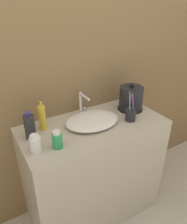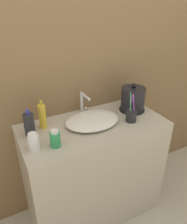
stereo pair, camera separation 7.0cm
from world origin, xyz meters
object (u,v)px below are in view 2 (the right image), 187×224
at_px(electric_kettle, 133,100).
at_px(shampoo_bottle, 55,139).
at_px(lotion_bottle, 42,116).
at_px(toothbrush_cup, 131,115).
at_px(mouthwash_bottle, 33,142).
at_px(faucet, 83,102).
at_px(hand_cream_bottle, 29,125).

relative_size(electric_kettle, shampoo_bottle, 2.00).
bearing_deg(electric_kettle, lotion_bottle, 174.33).
height_order(electric_kettle, lotion_bottle, electric_kettle).
distance_m(toothbrush_cup, lotion_bottle, 0.63).
relative_size(toothbrush_cup, mouthwash_bottle, 2.00).
height_order(toothbrush_cup, shampoo_bottle, toothbrush_cup).
distance_m(electric_kettle, toothbrush_cup, 0.19).
height_order(faucet, toothbrush_cup, toothbrush_cup).
height_order(shampoo_bottle, hand_cream_bottle, hand_cream_bottle).
relative_size(faucet, electric_kettle, 0.78).
bearing_deg(hand_cream_bottle, mouthwash_bottle, -96.06).
xyz_separation_m(electric_kettle, shampoo_bottle, (-0.70, -0.17, -0.04)).
bearing_deg(hand_cream_bottle, shampoo_bottle, -59.35).
xyz_separation_m(electric_kettle, lotion_bottle, (-0.70, 0.07, -0.00)).
bearing_deg(faucet, lotion_bottle, -171.39).
xyz_separation_m(lotion_bottle, hand_cream_bottle, (-0.10, -0.06, -0.00)).
xyz_separation_m(faucet, electric_kettle, (0.37, -0.12, -0.01)).
height_order(mouthwash_bottle, hand_cream_bottle, hand_cream_bottle).
bearing_deg(electric_kettle, toothbrush_cup, -129.00).
bearing_deg(shampoo_bottle, lotion_bottle, 90.95).
bearing_deg(lotion_bottle, electric_kettle, -5.67).
xyz_separation_m(toothbrush_cup, shampoo_bottle, (-0.59, -0.03, 0.01)).
xyz_separation_m(electric_kettle, hand_cream_bottle, (-0.81, 0.01, -0.01)).
relative_size(electric_kettle, hand_cream_bottle, 1.11).
xyz_separation_m(electric_kettle, toothbrush_cup, (-0.11, -0.14, -0.04)).
distance_m(electric_kettle, mouthwash_bottle, 0.84).
distance_m(lotion_bottle, shampoo_bottle, 0.25).
distance_m(faucet, mouthwash_bottle, 0.52).
relative_size(electric_kettle, mouthwash_bottle, 2.02).
bearing_deg(faucet, toothbrush_cup, -45.08).
xyz_separation_m(faucet, shampoo_bottle, (-0.33, -0.29, -0.05)).
height_order(faucet, shampoo_bottle, faucet).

